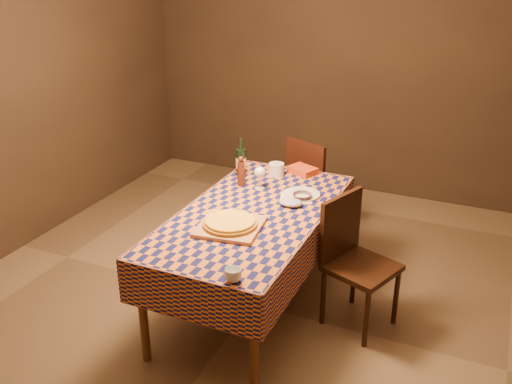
# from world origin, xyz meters

# --- Properties ---
(room) EXTENTS (5.00, 5.10, 2.70)m
(room) POSITION_xyz_m (0.00, 0.00, 1.35)
(room) COLOR brown
(room) RESTS_ON ground
(dining_table) EXTENTS (0.94, 1.84, 0.77)m
(dining_table) POSITION_xyz_m (0.00, 0.00, 0.69)
(dining_table) COLOR brown
(dining_table) RESTS_ON ground
(cutting_board) EXTENTS (0.45, 0.45, 0.03)m
(cutting_board) POSITION_xyz_m (-0.03, -0.29, 0.78)
(cutting_board) COLOR tan
(cutting_board) RESTS_ON dining_table
(pizza) EXTENTS (0.44, 0.44, 0.04)m
(pizza) POSITION_xyz_m (-0.03, -0.29, 0.81)
(pizza) COLOR #A5711B
(pizza) RESTS_ON cutting_board
(pepper_mill) EXTENTS (0.07, 0.07, 0.24)m
(pepper_mill) POSITION_xyz_m (-0.28, 0.40, 0.88)
(pepper_mill) COLOR #491D11
(pepper_mill) RESTS_ON dining_table
(bowl) EXTENTS (0.18, 0.18, 0.04)m
(bowl) POSITION_xyz_m (0.24, 0.34, 0.79)
(bowl) COLOR #5B444C
(bowl) RESTS_ON dining_table
(wine_glass) EXTENTS (0.09, 0.09, 0.17)m
(wine_glass) POSITION_xyz_m (-0.13, 0.40, 0.89)
(wine_glass) COLOR white
(wine_glass) RESTS_ON dining_table
(wine_bottle) EXTENTS (0.08, 0.08, 0.32)m
(wine_bottle) POSITION_xyz_m (-0.36, 0.57, 0.89)
(wine_bottle) COLOR black
(wine_bottle) RESTS_ON dining_table
(deli_tub) EXTENTS (0.16, 0.16, 0.10)m
(deli_tub) POSITION_xyz_m (-0.11, 0.70, 0.82)
(deli_tub) COLOR silver
(deli_tub) RESTS_ON dining_table
(takeout_container) EXTENTS (0.26, 0.22, 0.05)m
(takeout_container) POSITION_xyz_m (0.07, 0.83, 0.80)
(takeout_container) COLOR #BA3C18
(takeout_container) RESTS_ON dining_table
(white_plate) EXTENTS (0.34, 0.34, 0.02)m
(white_plate) POSITION_xyz_m (0.21, 0.40, 0.78)
(white_plate) COLOR white
(white_plate) RESTS_ON dining_table
(tumbler) EXTENTS (0.11, 0.11, 0.08)m
(tumbler) POSITION_xyz_m (0.26, -0.85, 0.81)
(tumbler) COLOR white
(tumbler) RESTS_ON dining_table
(flour_patch) EXTENTS (0.27, 0.23, 0.00)m
(flour_patch) POSITION_xyz_m (0.19, 0.34, 0.77)
(flour_patch) COLOR white
(flour_patch) RESTS_ON dining_table
(flour_bag) EXTENTS (0.19, 0.15, 0.05)m
(flour_bag) POSITION_xyz_m (0.20, 0.20, 0.79)
(flour_bag) COLOR #A7AED6
(flour_bag) RESTS_ON dining_table
(chair_far) EXTENTS (0.54, 0.55, 0.93)m
(chair_far) POSITION_xyz_m (0.02, 1.24, 0.52)
(chair_far) COLOR black
(chair_far) RESTS_ON ground
(chair_right) EXTENTS (0.55, 0.54, 0.93)m
(chair_right) POSITION_xyz_m (0.69, 0.14, 0.52)
(chair_right) COLOR black
(chair_right) RESTS_ON ground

